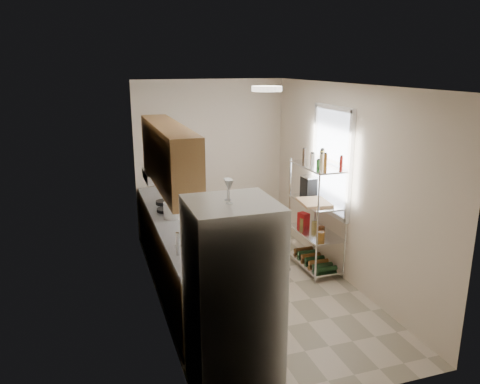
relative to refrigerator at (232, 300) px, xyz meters
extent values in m
cube|color=beige|center=(0.87, 1.77, -0.89)|extent=(2.50, 4.40, 0.01)
cube|color=white|center=(0.87, 1.77, 1.72)|extent=(2.50, 4.40, 0.01)
cube|color=beige|center=(0.87, 3.97, 0.42)|extent=(2.50, 0.01, 2.60)
cube|color=beige|center=(0.87, -0.44, 0.42)|extent=(2.50, 0.01, 2.60)
cube|color=beige|center=(-0.38, 1.77, 0.42)|extent=(0.01, 4.40, 2.60)
cube|color=beige|center=(2.12, 1.77, 0.42)|extent=(0.01, 4.40, 2.60)
cube|color=#9C7742|center=(-0.05, 2.21, -0.45)|extent=(0.60, 3.48, 0.86)
cube|color=gray|center=(-0.03, 2.21, 0.00)|extent=(0.63, 3.51, 0.04)
cube|color=#B7BABC|center=(-0.07, 1.07, -0.01)|extent=(0.52, 0.44, 0.04)
cube|color=#B7BABC|center=(0.23, 3.57, -0.42)|extent=(0.01, 0.55, 0.72)
cube|color=#9C7742|center=(-0.18, 1.87, 0.93)|extent=(0.33, 2.20, 0.72)
cube|color=#B7BABC|center=(-0.13, 2.67, 0.51)|extent=(0.50, 0.60, 0.12)
cube|color=white|center=(2.10, 2.12, 0.67)|extent=(0.06, 1.00, 1.46)
cube|color=silver|center=(1.88, 2.07, -0.78)|extent=(0.45, 0.90, 0.02)
cube|color=silver|center=(1.88, 2.07, -0.33)|extent=(0.45, 0.90, 0.02)
cube|color=silver|center=(1.88, 2.07, 0.12)|extent=(0.45, 0.90, 0.02)
cube|color=silver|center=(1.88, 2.07, 0.62)|extent=(0.45, 0.90, 0.02)
cylinder|color=silver|center=(1.66, 1.63, -0.11)|extent=(0.02, 0.02, 1.55)
cylinder|color=silver|center=(1.66, 2.51, -0.11)|extent=(0.02, 0.02, 1.55)
cylinder|color=silver|center=(2.09, 1.63, -0.11)|extent=(0.02, 0.02, 1.55)
cylinder|color=silver|center=(2.09, 2.51, -0.11)|extent=(0.02, 0.02, 1.55)
cylinder|color=white|center=(0.87, 1.47, 1.69)|extent=(0.34, 0.34, 0.05)
cube|color=white|center=(0.00, 0.00, 0.00)|extent=(0.73, 0.73, 1.76)
cylinder|color=silver|center=(-0.08, 2.31, 0.12)|extent=(0.26, 0.26, 0.21)
cylinder|color=black|center=(-0.13, 2.61, 0.04)|extent=(0.28, 0.28, 0.04)
cylinder|color=black|center=(-0.09, 2.95, 0.04)|extent=(0.33, 0.33, 0.05)
cube|color=tan|center=(1.78, 1.98, 0.15)|extent=(0.43, 0.53, 0.03)
cube|color=black|center=(1.90, 2.39, 0.27)|extent=(0.16, 0.24, 0.28)
cube|color=maroon|center=(1.84, 2.40, -0.23)|extent=(0.15, 0.18, 0.18)
camera|label=1|loc=(-1.07, -3.45, 1.96)|focal=35.00mm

